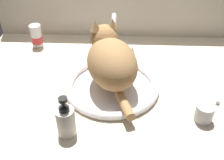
{
  "coord_description": "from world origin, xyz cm",
  "views": [
    {
      "loc": [
        1.82,
        -85.08,
        70.61
      ],
      "look_at": [
        -1.49,
        -3.54,
        7.0
      ],
      "focal_mm": 44.12,
      "sensor_mm": 36.0,
      "label": 1
    }
  ],
  "objects_px": {
    "faucet": "(114,42)",
    "metal_jar": "(204,113)",
    "pill_bottle": "(37,37)",
    "soap_pump_bottle": "(66,121)",
    "toothbrush": "(219,91)",
    "sink_basin": "(112,86)",
    "cat": "(111,59)"
  },
  "relations": [
    {
      "from": "pill_bottle",
      "to": "toothbrush",
      "type": "distance_m",
      "value": 0.83
    },
    {
      "from": "pill_bottle",
      "to": "sink_basin",
      "type": "bearing_deg",
      "value": -39.66
    },
    {
      "from": "metal_jar",
      "to": "soap_pump_bottle",
      "type": "bearing_deg",
      "value": -170.36
    },
    {
      "from": "metal_jar",
      "to": "soap_pump_bottle",
      "type": "distance_m",
      "value": 0.45
    },
    {
      "from": "faucet",
      "to": "soap_pump_bottle",
      "type": "distance_m",
      "value": 0.46
    },
    {
      "from": "soap_pump_bottle",
      "to": "faucet",
      "type": "bearing_deg",
      "value": 73.16
    },
    {
      "from": "cat",
      "to": "toothbrush",
      "type": "relative_size",
      "value": 2.27
    },
    {
      "from": "cat",
      "to": "soap_pump_bottle",
      "type": "xyz_separation_m",
      "value": [
        -0.13,
        -0.25,
        -0.07
      ]
    },
    {
      "from": "cat",
      "to": "metal_jar",
      "type": "xyz_separation_m",
      "value": [
        0.32,
        -0.17,
        -0.09
      ]
    },
    {
      "from": "pill_bottle",
      "to": "cat",
      "type": "bearing_deg",
      "value": -38.45
    },
    {
      "from": "metal_jar",
      "to": "toothbrush",
      "type": "bearing_deg",
      "value": 58.18
    },
    {
      "from": "metal_jar",
      "to": "cat",
      "type": "bearing_deg",
      "value": 151.51
    },
    {
      "from": "soap_pump_bottle",
      "to": "toothbrush",
      "type": "relative_size",
      "value": 0.95
    },
    {
      "from": "cat",
      "to": "faucet",
      "type": "bearing_deg",
      "value": 88.22
    },
    {
      "from": "cat",
      "to": "pill_bottle",
      "type": "distance_m",
      "value": 0.46
    },
    {
      "from": "faucet",
      "to": "pill_bottle",
      "type": "relative_size",
      "value": 1.97
    },
    {
      "from": "soap_pump_bottle",
      "to": "toothbrush",
      "type": "xyz_separation_m",
      "value": [
        0.54,
        0.23,
        -0.05
      ]
    },
    {
      "from": "sink_basin",
      "to": "toothbrush",
      "type": "height_order",
      "value": "sink_basin"
    },
    {
      "from": "sink_basin",
      "to": "cat",
      "type": "distance_m",
      "value": 0.11
    },
    {
      "from": "sink_basin",
      "to": "toothbrush",
      "type": "distance_m",
      "value": 0.4
    },
    {
      "from": "faucet",
      "to": "metal_jar",
      "type": "bearing_deg",
      "value": -49.51
    },
    {
      "from": "cat",
      "to": "toothbrush",
      "type": "xyz_separation_m",
      "value": [
        0.41,
        -0.02,
        -0.11
      ]
    },
    {
      "from": "sink_basin",
      "to": "cat",
      "type": "xyz_separation_m",
      "value": [
        -0.01,
        0.02,
        0.11
      ]
    },
    {
      "from": "faucet",
      "to": "cat",
      "type": "height_order",
      "value": "cat"
    },
    {
      "from": "toothbrush",
      "to": "sink_basin",
      "type": "bearing_deg",
      "value": 179.27
    },
    {
      "from": "sink_basin",
      "to": "metal_jar",
      "type": "xyz_separation_m",
      "value": [
        0.31,
        -0.15,
        0.02
      ]
    },
    {
      "from": "faucet",
      "to": "toothbrush",
      "type": "height_order",
      "value": "faucet"
    },
    {
      "from": "faucet",
      "to": "pill_bottle",
      "type": "distance_m",
      "value": 0.38
    },
    {
      "from": "metal_jar",
      "to": "pill_bottle",
      "type": "distance_m",
      "value": 0.82
    },
    {
      "from": "soap_pump_bottle",
      "to": "pill_bottle",
      "type": "height_order",
      "value": "soap_pump_bottle"
    },
    {
      "from": "cat",
      "to": "toothbrush",
      "type": "height_order",
      "value": "cat"
    },
    {
      "from": "cat",
      "to": "toothbrush",
      "type": "distance_m",
      "value": 0.43
    }
  ]
}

